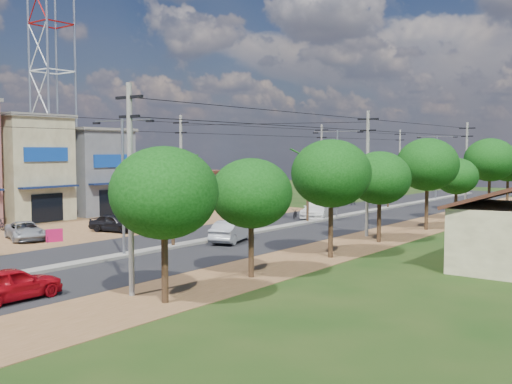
# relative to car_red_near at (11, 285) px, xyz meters

# --- Properties ---
(ground) EXTENTS (160.00, 160.00, 0.00)m
(ground) POSITION_rel_car_red_near_xyz_m (-4.31, 9.61, -0.70)
(ground) COLOR black
(ground) RESTS_ON ground
(road) EXTENTS (12.00, 110.00, 0.04)m
(road) POSITION_rel_car_red_near_xyz_m (-4.31, 24.61, -0.68)
(road) COLOR black
(road) RESTS_ON ground
(median) EXTENTS (1.00, 90.00, 0.18)m
(median) POSITION_rel_car_red_near_xyz_m (-4.31, 27.61, -0.61)
(median) COLOR #605E56
(median) RESTS_ON ground
(dirt_lot_west) EXTENTS (18.00, 46.00, 0.04)m
(dirt_lot_west) POSITION_rel_car_red_near_xyz_m (-19.31, 17.61, -0.68)
(dirt_lot_west) COLOR brown
(dirt_lot_west) RESTS_ON ground
(dirt_shoulder_east) EXTENTS (5.00, 90.00, 0.03)m
(dirt_shoulder_east) POSITION_rel_car_red_near_xyz_m (4.19, 24.61, -0.69)
(dirt_shoulder_east) COLOR brown
(dirt_shoulder_east) RESTS_ON ground
(shophouse_cream) EXTENTS (9.00, 6.40, 9.30)m
(shophouse_cream) POSITION_rel_car_red_near_xyz_m (-26.29, 16.61, 3.96)
(shophouse_cream) COLOR gray
(shophouse_cream) RESTS_ON ground
(shophouse_grey) EXTENTS (9.00, 6.40, 8.30)m
(shophouse_grey) POSITION_rel_car_red_near_xyz_m (-26.29, 23.61, 3.46)
(shophouse_grey) COLOR #4F5257
(shophouse_grey) RESTS_ON ground
(low_shed) EXTENTS (10.40, 10.40, 3.95)m
(low_shed) POSITION_rel_car_red_near_xyz_m (-25.31, 33.61, 1.26)
(low_shed) COLOR #605E56
(low_shed) RESTS_ON ground
(telecom_tower) EXTENTS (3.80, 3.80, 43.00)m
(telecom_tower) POSITION_rel_car_red_near_xyz_m (-31.31, 23.61, 18.41)
(telecom_tower) COLOR gray
(telecom_tower) RESTS_ON ground
(tree_east_a) EXTENTS (4.40, 4.40, 6.37)m
(tree_east_a) POSITION_rel_car_red_near_xyz_m (5.19, 3.61, 3.79)
(tree_east_a) COLOR black
(tree_east_a) RESTS_ON ground
(tree_east_b) EXTENTS (4.00, 4.00, 5.83)m
(tree_east_b) POSITION_rel_car_red_near_xyz_m (4.99, 9.61, 3.41)
(tree_east_b) COLOR black
(tree_east_b) RESTS_ON ground
(tree_east_c) EXTENTS (4.60, 4.60, 6.83)m
(tree_east_c) POSITION_rel_car_red_near_xyz_m (5.39, 16.61, 4.16)
(tree_east_c) COLOR black
(tree_east_c) RESTS_ON ground
(tree_east_d) EXTENTS (4.20, 4.20, 6.13)m
(tree_east_d) POSITION_rel_car_red_near_xyz_m (5.09, 23.61, 3.64)
(tree_east_d) COLOR black
(tree_east_d) RESTS_ON ground
(tree_east_e) EXTENTS (4.80, 4.80, 7.14)m
(tree_east_e) POSITION_rel_car_red_near_xyz_m (5.29, 31.61, 4.39)
(tree_east_e) COLOR black
(tree_east_e) RESTS_ON ground
(tree_east_f) EXTENTS (3.80, 3.80, 5.52)m
(tree_east_f) POSITION_rel_car_red_near_xyz_m (4.89, 39.61, 3.18)
(tree_east_f) COLOR black
(tree_east_f) RESTS_ON ground
(tree_east_g) EXTENTS (5.00, 5.00, 7.38)m
(tree_east_g) POSITION_rel_car_red_near_xyz_m (5.49, 47.61, 4.54)
(tree_east_g) COLOR black
(tree_east_g) RESTS_ON ground
(tree_east_h) EXTENTS (4.40, 4.40, 6.52)m
(tree_east_h) POSITION_rel_car_red_near_xyz_m (5.19, 55.61, 3.94)
(tree_east_h) COLOR black
(tree_east_h) RESTS_ON ground
(palm_median_near) EXTENTS (2.00, 2.00, 6.15)m
(palm_median_near) POSITION_rel_car_red_near_xyz_m (-4.31, 13.61, 4.83)
(palm_median_near) COLOR black
(palm_median_near) RESTS_ON ground
(palm_median_mid) EXTENTS (2.00, 2.00, 6.55)m
(palm_median_mid) POSITION_rel_car_red_near_xyz_m (-4.31, 29.61, 5.20)
(palm_median_mid) COLOR black
(palm_median_mid) RESTS_ON ground
(palm_median_far) EXTENTS (2.00, 2.00, 5.85)m
(palm_median_far) POSITION_rel_car_red_near_xyz_m (-4.31, 45.61, 4.56)
(palm_median_far) COLOR black
(palm_median_far) RESTS_ON ground
(streetlight_near) EXTENTS (5.10, 0.18, 8.00)m
(streetlight_near) POSITION_rel_car_red_near_xyz_m (-4.31, 9.61, 4.08)
(streetlight_near) COLOR gray
(streetlight_near) RESTS_ON ground
(streetlight_mid) EXTENTS (5.10, 0.18, 8.00)m
(streetlight_mid) POSITION_rel_car_red_near_xyz_m (-4.31, 34.61, 4.08)
(streetlight_mid) COLOR gray
(streetlight_mid) RESTS_ON ground
(streetlight_far) EXTENTS (5.10, 0.18, 8.00)m
(streetlight_far) POSITION_rel_car_red_near_xyz_m (-4.31, 59.61, 4.08)
(streetlight_far) COLOR gray
(streetlight_far) RESTS_ON ground
(utility_pole_w_b) EXTENTS (1.60, 0.24, 9.00)m
(utility_pole_w_b) POSITION_rel_car_red_near_xyz_m (-11.31, 21.61, 4.05)
(utility_pole_w_b) COLOR #605E56
(utility_pole_w_b) RESTS_ON ground
(utility_pole_w_c) EXTENTS (1.60, 0.24, 9.00)m
(utility_pole_w_c) POSITION_rel_car_red_near_xyz_m (-11.31, 43.61, 4.05)
(utility_pole_w_c) COLOR #605E56
(utility_pole_w_c) RESTS_ON ground
(utility_pole_w_d) EXTENTS (1.60, 0.24, 9.00)m
(utility_pole_w_d) POSITION_rel_car_red_near_xyz_m (-11.31, 64.61, 4.05)
(utility_pole_w_d) COLOR #605E56
(utility_pole_w_d) RESTS_ON ground
(utility_pole_e_a) EXTENTS (1.60, 0.24, 9.00)m
(utility_pole_e_a) POSITION_rel_car_red_near_xyz_m (3.19, 3.61, 4.05)
(utility_pole_e_a) COLOR #605E56
(utility_pole_e_a) RESTS_ON ground
(utility_pole_e_b) EXTENTS (1.60, 0.24, 9.00)m
(utility_pole_e_b) POSITION_rel_car_red_near_xyz_m (3.19, 25.61, 4.05)
(utility_pole_e_b) COLOR #605E56
(utility_pole_e_b) RESTS_ON ground
(utility_pole_e_c) EXTENTS (1.60, 0.24, 9.00)m
(utility_pole_e_c) POSITION_rel_car_red_near_xyz_m (3.19, 47.61, 4.05)
(utility_pole_e_c) COLOR #605E56
(utility_pole_e_c) RESTS_ON ground
(car_red_near) EXTENTS (1.69, 4.14, 1.41)m
(car_red_near) POSITION_rel_car_red_near_xyz_m (0.00, 0.00, 0.00)
(car_red_near) COLOR maroon
(car_red_near) RESTS_ON ground
(car_silver_mid) EXTENTS (2.85, 4.73, 1.47)m
(car_silver_mid) POSITION_rel_car_red_near_xyz_m (-2.81, 17.63, 0.03)
(car_silver_mid) COLOR #919398
(car_silver_mid) RESTS_ON ground
(car_white_far) EXTENTS (3.77, 5.79, 1.56)m
(car_white_far) POSITION_rel_car_red_near_xyz_m (-5.81, 33.59, 0.08)
(car_white_far) COLOR silver
(car_white_far) RESTS_ON ground
(car_parked_silver) EXTENTS (4.94, 3.55, 1.25)m
(car_parked_silver) POSITION_rel_car_red_near_xyz_m (-14.78, 9.81, -0.08)
(car_parked_silver) COLOR #919398
(car_parked_silver) RESTS_ON ground
(car_parked_dark) EXTENTS (4.20, 2.49, 1.34)m
(car_parked_dark) POSITION_rel_car_red_near_xyz_m (-13.09, 16.20, -0.03)
(car_parked_dark) COLOR black
(car_parked_dark) RESTS_ON ground
(moto_rider_west_a) EXTENTS (1.29, 1.85, 0.92)m
(moto_rider_west_a) POSITION_rel_car_red_near_xyz_m (-6.96, 31.77, -0.24)
(moto_rider_west_a) COLOR black
(moto_rider_west_a) RESTS_ON ground
(moto_rider_west_b) EXTENTS (0.85, 1.92, 1.11)m
(moto_rider_west_b) POSITION_rel_car_red_near_xyz_m (-9.31, 47.25, -0.15)
(moto_rider_west_b) COLOR black
(moto_rider_west_b) RESTS_ON ground
(roadside_sign) EXTENTS (0.47, 1.06, 0.93)m
(roadside_sign) POSITION_rel_car_red_near_xyz_m (-12.31, 10.44, -0.24)
(roadside_sign) COLOR #9A0E40
(roadside_sign) RESTS_ON ground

